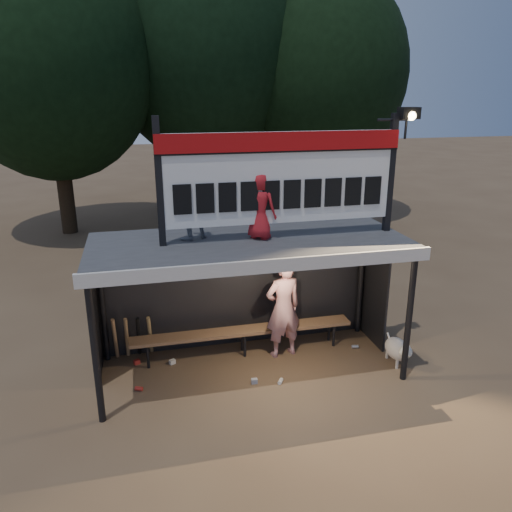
# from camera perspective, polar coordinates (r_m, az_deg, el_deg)

# --- Properties ---
(ground) EXTENTS (80.00, 80.00, 0.00)m
(ground) POSITION_cam_1_polar(r_m,az_deg,el_deg) (8.81, -0.68, -12.73)
(ground) COLOR brown
(ground) RESTS_ON ground
(player) EXTENTS (0.74, 0.57, 1.84)m
(player) POSITION_cam_1_polar(r_m,az_deg,el_deg) (8.83, 3.12, -5.93)
(player) COLOR white
(player) RESTS_ON ground
(child_a) EXTENTS (0.67, 0.60, 1.13)m
(child_a) POSITION_cam_1_polar(r_m,az_deg,el_deg) (7.84, -7.77, 5.92)
(child_a) COLOR slate
(child_a) RESTS_ON dugout_shelter
(child_b) EXTENTS (0.60, 0.59, 1.04)m
(child_b) POSITION_cam_1_polar(r_m,az_deg,el_deg) (7.81, 0.49, 5.73)
(child_b) COLOR #AC1A20
(child_b) RESTS_ON dugout_shelter
(dugout_shelter) EXTENTS (5.10, 2.08, 2.32)m
(dugout_shelter) POSITION_cam_1_polar(r_m,az_deg,el_deg) (8.24, -1.10, -0.79)
(dugout_shelter) COLOR #38383A
(dugout_shelter) RESTS_ON ground
(scoreboard_assembly) EXTENTS (4.10, 0.27, 1.99)m
(scoreboard_assembly) POSITION_cam_1_polar(r_m,az_deg,el_deg) (7.78, 3.31, 9.27)
(scoreboard_assembly) COLOR black
(scoreboard_assembly) RESTS_ON dugout_shelter
(bench) EXTENTS (4.00, 0.35, 0.48)m
(bench) POSITION_cam_1_polar(r_m,az_deg,el_deg) (9.07, -1.47, -8.63)
(bench) COLOR #8D6542
(bench) RESTS_ON ground
(tree_left) EXTENTS (6.46, 6.46, 9.27)m
(tree_left) POSITION_cam_1_polar(r_m,az_deg,el_deg) (17.55, -22.53, 20.17)
(tree_left) COLOR black
(tree_left) RESTS_ON ground
(tree_mid) EXTENTS (7.22, 7.22, 10.36)m
(tree_mid) POSITION_cam_1_polar(r_m,az_deg,el_deg) (19.12, -5.87, 23.06)
(tree_mid) COLOR black
(tree_mid) RESTS_ON ground
(tree_right) EXTENTS (6.08, 6.08, 8.72)m
(tree_right) POSITION_cam_1_polar(r_m,az_deg,el_deg) (19.08, 7.45, 20.08)
(tree_right) COLOR #302115
(tree_right) RESTS_ON ground
(dog) EXTENTS (0.36, 0.81, 0.49)m
(dog) POSITION_cam_1_polar(r_m,az_deg,el_deg) (9.15, 15.93, -10.23)
(dog) COLOR white
(dog) RESTS_ON ground
(bats) EXTENTS (0.69, 0.35, 0.84)m
(bats) POSITION_cam_1_polar(r_m,az_deg,el_deg) (9.17, -13.91, -8.93)
(bats) COLOR #A4774C
(bats) RESTS_ON ground
(litter) EXTENTS (4.08, 1.29, 0.08)m
(litter) POSITION_cam_1_polar(r_m,az_deg,el_deg) (8.73, -3.76, -12.80)
(litter) COLOR #AC251D
(litter) RESTS_ON ground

